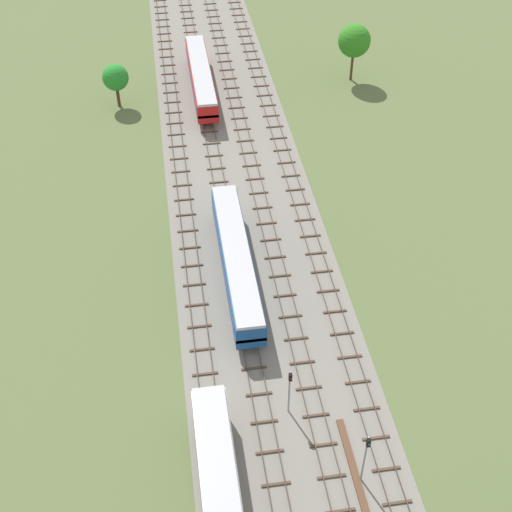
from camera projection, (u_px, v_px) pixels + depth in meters
name	position (u px, v px, depth m)	size (l,w,h in m)	color
ground_plane	(240.00, 193.00, 85.03)	(480.00, 480.00, 0.00)	#5B6B3D
ballast_bed	(240.00, 193.00, 85.02)	(17.72, 176.00, 0.01)	gray
track_far_left	(183.00, 192.00, 84.91)	(2.40, 126.00, 0.29)	#47382D
track_left	(220.00, 189.00, 85.42)	(2.40, 126.00, 0.29)	#47382D
track_centre_left	(257.00, 185.00, 85.93)	(2.40, 126.00, 0.29)	#47382D
track_centre	(293.00, 182.00, 86.44)	(2.40, 126.00, 0.29)	#47382D
passenger_coach_left_near	(236.00, 259.00, 71.97)	(2.96, 22.00, 3.80)	#194C8C
passenger_coach_left_mid	(201.00, 76.00, 102.19)	(2.96, 22.00, 3.80)	red
signal_post_nearest	(366.00, 454.00, 53.41)	(0.28, 0.47, 5.95)	gray
signal_post_near	(290.00, 387.00, 58.59)	(0.28, 0.47, 5.41)	gray
lineside_tree_0	(354.00, 41.00, 102.83)	(4.87, 4.87, 8.73)	#4C331E
lineside_tree_2	(115.00, 78.00, 98.05)	(3.73, 3.73, 6.34)	#4C331E
spare_rail_bundle	(354.00, 471.00, 56.35)	(0.60, 10.00, 0.24)	brown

